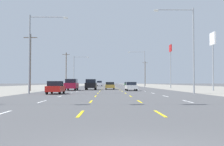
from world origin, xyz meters
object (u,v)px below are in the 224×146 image
at_px(suv_far_left_mid, 71,84).
at_px(suv_inner_left_midfar, 91,84).
at_px(sedan_inner_right_near, 131,86).
at_px(streetlight_right_row_0, 189,43).
at_px(streetlight_left_row_1, 76,69).
at_px(pole_sign_right_row_2, 170,56).
at_px(hatchback_far_left_nearest, 56,87).
at_px(pole_sign_right_row_1, 213,46).
at_px(streetlight_left_row_0, 34,47).
at_px(suv_inner_left_farther, 99,83).
at_px(sedan_center_turn_far, 110,86).
at_px(streetlight_right_row_1, 143,66).
at_px(hatchback_far_right_farthest, 126,84).

bearing_deg(suv_far_left_mid, suv_inner_left_midfar, 47.45).
xyz_separation_m(sedan_inner_right_near, streetlight_right_row_0, (6.23, -11.92, 5.49)).
bearing_deg(streetlight_left_row_1, pole_sign_right_row_2, -24.42).
bearing_deg(hatchback_far_left_nearest, sedan_inner_right_near, 51.44).
relative_size(hatchback_far_left_nearest, streetlight_right_row_0, 0.36).
distance_m(sedan_inner_right_near, pole_sign_right_row_1, 14.86).
bearing_deg(suv_far_left_mid, streetlight_left_row_1, 95.44).
xyz_separation_m(hatchback_far_left_nearest, streetlight_left_row_0, (-2.87, 0.82, 4.93)).
bearing_deg(suv_inner_left_farther, sedan_inner_right_near, -83.06).
bearing_deg(pole_sign_right_row_1, sedan_center_turn_far, 149.51).
xyz_separation_m(streetlight_left_row_0, streetlight_right_row_1, (19.27, 43.85, 0.39)).
distance_m(suv_far_left_mid, streetlight_left_row_1, 30.54).
bearing_deg(streetlight_left_row_0, hatchback_far_left_nearest, -16.00).
relative_size(streetlight_left_row_0, streetlight_right_row_1, 0.93).
xyz_separation_m(suv_inner_left_farther, streetlight_right_row_0, (13.18, -69.00, 5.22)).
xyz_separation_m(hatchback_far_right_farthest, pole_sign_right_row_2, (7.90, -41.47, 7.14)).
relative_size(hatchback_far_right_farthest, pole_sign_right_row_2, 0.37).
xyz_separation_m(suv_far_left_mid, hatchback_far_right_farthest, (13.89, 60.38, -0.24)).
xyz_separation_m(sedan_center_turn_far, suv_inner_left_farther, (-3.49, 48.87, 0.27)).
relative_size(hatchback_far_left_nearest, sedan_center_turn_far, 0.87).
height_order(pole_sign_right_row_1, streetlight_left_row_0, streetlight_left_row_0).
distance_m(suv_far_left_mid, streetlight_right_row_0, 22.04).
distance_m(sedan_inner_right_near, streetlight_right_row_1, 32.97).
relative_size(hatchback_far_left_nearest, suv_inner_left_midfar, 0.80).
xyz_separation_m(suv_inner_left_midfar, sedan_center_turn_far, (3.56, 2.93, -0.27)).
bearing_deg(suv_inner_left_midfar, pole_sign_right_row_1, -18.83).
distance_m(hatchback_far_left_nearest, suv_far_left_mid, 14.56).
bearing_deg(suv_inner_left_midfar, streetlight_right_row_1, 63.55).
xyz_separation_m(sedan_inner_right_near, suv_far_left_mid, (-10.20, 1.82, 0.27)).
xyz_separation_m(hatchback_far_left_nearest, streetlight_right_row_1, (16.40, 44.67, 5.31)).
xyz_separation_m(sedan_inner_right_near, pole_sign_right_row_1, (13.25, -1.63, 6.53)).
bearing_deg(streetlight_left_row_0, pole_sign_right_row_1, 21.39).
height_order(hatchback_far_right_farthest, streetlight_left_row_0, streetlight_left_row_0).
xyz_separation_m(streetlight_left_row_1, streetlight_right_row_1, (19.30, 0.00, 0.83)).
xyz_separation_m(suv_far_left_mid, streetlight_left_row_0, (-2.83, -13.74, 4.69)).
bearing_deg(hatchback_far_right_farthest, pole_sign_right_row_2, -79.21).
xyz_separation_m(suv_inner_left_midfar, streetlight_left_row_1, (-6.05, 26.65, 4.24)).
height_order(pole_sign_right_row_1, streetlight_right_row_1, streetlight_right_row_1).
xyz_separation_m(suv_inner_left_farther, streetlight_left_row_0, (-6.08, -69.00, 4.69)).
xyz_separation_m(hatchback_far_right_farthest, streetlight_left_row_1, (-16.76, -30.27, 4.48)).
distance_m(pole_sign_right_row_2, streetlight_right_row_0, 33.13).
distance_m(pole_sign_right_row_2, streetlight_left_row_1, 27.22).
relative_size(suv_inner_left_farther, streetlight_right_row_0, 0.46).
height_order(suv_far_left_mid, sedan_center_turn_far, suv_far_left_mid).
bearing_deg(streetlight_right_row_1, sedan_center_turn_far, -112.23).
bearing_deg(sedan_center_turn_far, streetlight_right_row_1, 67.77).
relative_size(suv_inner_left_farther, pole_sign_right_row_2, 0.46).
bearing_deg(pole_sign_right_row_2, suv_inner_left_midfar, -140.31).
distance_m(hatchback_far_right_farthest, pole_sign_right_row_2, 42.81).
bearing_deg(sedan_inner_right_near, streetlight_right_row_0, -62.41).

